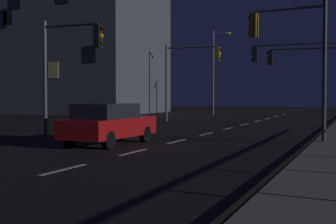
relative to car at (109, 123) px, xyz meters
name	(u,v)px	position (x,y,z in m)	size (l,w,h in m)	color
ground_plane	(181,140)	(1.93, 2.66, -0.82)	(112.00, 112.00, 0.00)	black
lane_markings_center	(206,134)	(1.93, 6.16, -0.82)	(0.14, 50.00, 0.01)	silver
lane_edge_line	(318,135)	(7.00, 7.66, -0.82)	(0.14, 53.00, 0.01)	gold
car	(109,123)	(0.00, 0.00, 0.00)	(2.00, 4.47, 1.57)	#B71414
traffic_light_far_left	(298,64)	(5.41, 12.84, 2.88)	(5.18, 0.35, 4.96)	#4C4C51
traffic_light_mid_left	(70,56)	(-2.64, 1.40, 2.73)	(3.02, 0.35, 5.10)	#4C4C51
traffic_light_far_center	(305,67)	(5.54, 15.38, 2.82)	(4.54, 0.34, 4.91)	#4C4C51
traffic_light_far_right	(190,67)	(-2.28, 15.66, 3.01)	(4.08, 0.34, 5.43)	#4C4C51
traffic_light_mid_right	(290,44)	(6.34, 2.94, 3.02)	(3.08, 0.64, 5.32)	#2D3033
street_lamp_median	(216,65)	(-3.90, 27.59, 3.83)	(1.64, 0.89, 7.85)	#4C4C51
building_distant	(76,19)	(-19.24, 27.72, 8.98)	(16.33, 12.89, 19.60)	#4C515B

